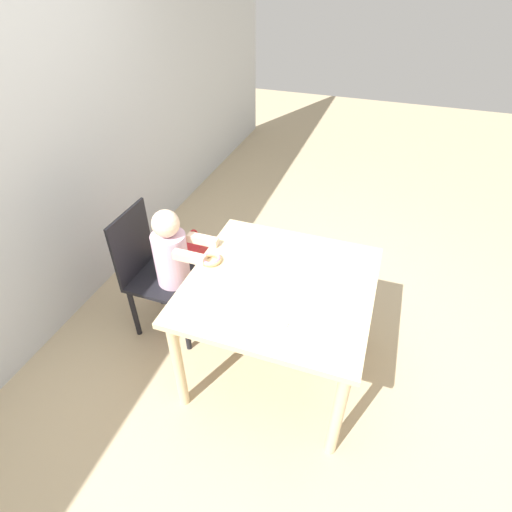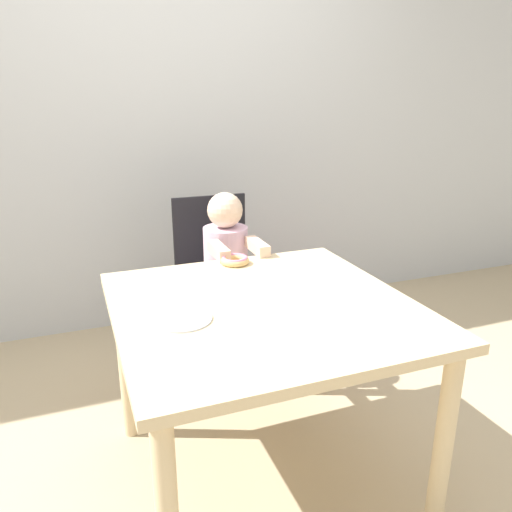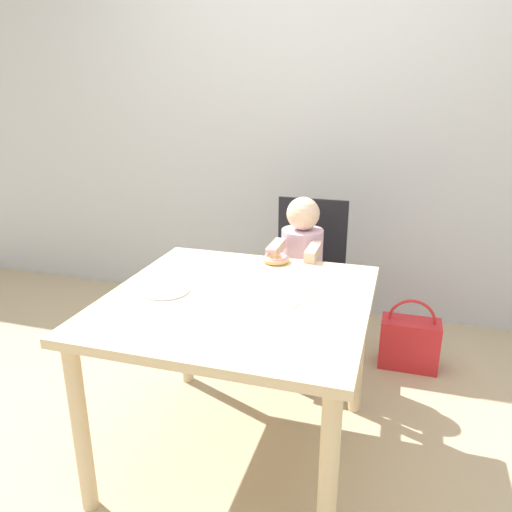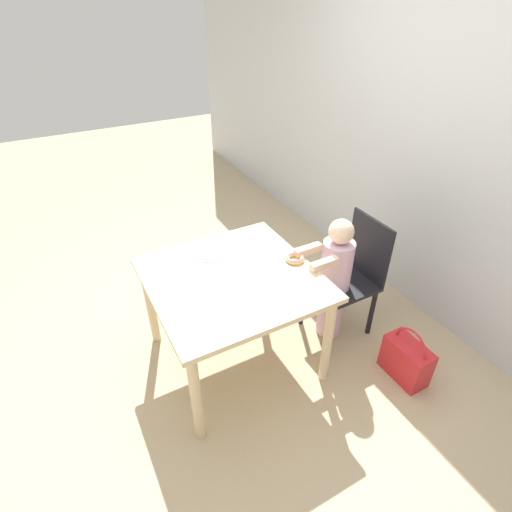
% 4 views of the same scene
% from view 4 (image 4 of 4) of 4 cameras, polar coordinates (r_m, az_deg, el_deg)
% --- Properties ---
extents(ground_plane, '(12.00, 12.00, 0.00)m').
position_cam_4_polar(ground_plane, '(2.93, -2.94, -14.19)').
color(ground_plane, tan).
extents(wall_back, '(8.00, 0.05, 2.50)m').
position_cam_4_polar(wall_back, '(3.11, 24.28, 13.75)').
color(wall_back, silver).
rests_on(wall_back, ground_plane).
extents(dining_table, '(0.99, 1.00, 0.72)m').
position_cam_4_polar(dining_table, '(2.50, -3.36, -4.70)').
color(dining_table, beige).
rests_on(dining_table, ground_plane).
extents(chair, '(0.39, 0.46, 0.90)m').
position_cam_4_polar(chair, '(2.93, 13.09, -3.08)').
color(chair, black).
rests_on(chair, ground_plane).
extents(child_figure, '(0.23, 0.39, 0.96)m').
position_cam_4_polar(child_figure, '(2.83, 11.10, -3.25)').
color(child_figure, silver).
rests_on(child_figure, ground_plane).
extents(donut, '(0.12, 0.12, 0.03)m').
position_cam_4_polar(donut, '(2.57, 5.58, -0.34)').
color(donut, '#DBB270').
rests_on(donut, dining_table).
extents(napkin, '(0.27, 0.27, 0.00)m').
position_cam_4_polar(napkin, '(2.35, -0.14, -4.35)').
color(napkin, white).
rests_on(napkin, dining_table).
extents(handbag, '(0.31, 0.16, 0.40)m').
position_cam_4_polar(handbag, '(2.89, 20.68, -13.68)').
color(handbag, red).
rests_on(handbag, ground_plane).
extents(plate, '(0.19, 0.19, 0.01)m').
position_cam_4_polar(plate, '(2.64, -6.72, 0.29)').
color(plate, silver).
rests_on(plate, dining_table).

